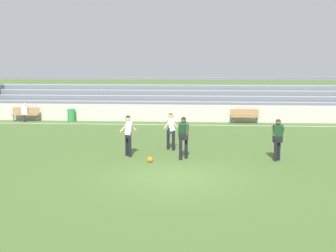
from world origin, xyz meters
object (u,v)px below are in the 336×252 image
(bench_far_right, at_px, (245,115))
(player_dark_overlapping, at_px, (278,136))
(bleacher_stand, at_px, (178,100))
(player_dark_trailing_run, at_px, (183,134))
(player_white_challenging, at_px, (171,128))
(soccer_ball, at_px, (150,160))
(spectator_seated, at_px, (25,111))
(player_white_on_ball, at_px, (128,132))
(bench_near_bin, at_px, (25,113))
(trash_bin, at_px, (71,115))

(bench_far_right, bearing_deg, player_dark_overlapping, -88.61)
(bleacher_stand, distance_m, player_dark_trailing_run, 13.96)
(player_white_challenging, height_order, soccer_ball, player_white_challenging)
(spectator_seated, bearing_deg, player_white_on_ball, -49.66)
(player_dark_trailing_run, bearing_deg, soccer_ball, -152.96)
(bench_far_right, bearing_deg, player_dark_trailing_run, -108.24)
(bench_near_bin, xyz_separation_m, player_white_on_ball, (8.55, -10.18, 0.49))
(spectator_seated, relative_size, soccer_ball, 5.50)
(player_dark_trailing_run, relative_size, player_dark_overlapping, 1.03)
(bench_far_right, bearing_deg, soccer_ball, -113.01)
(spectator_seated, distance_m, player_dark_overlapping, 17.94)
(bench_near_bin, xyz_separation_m, player_dark_overlapping, (14.59, -10.55, 0.45))
(trash_bin, xyz_separation_m, player_white_challenging, (7.18, -8.90, 0.58))
(bench_near_bin, xyz_separation_m, player_dark_trailing_run, (10.85, -10.55, 0.48))
(bench_near_bin, distance_m, player_white_challenging, 13.44)
(bleacher_stand, bearing_deg, player_white_on_ball, -95.61)
(bleacher_stand, height_order, spectator_seated, bleacher_stand)
(bench_far_right, height_order, player_dark_overlapping, player_dark_overlapping)
(bleacher_stand, bearing_deg, player_dark_overlapping, -71.31)
(bench_near_bin, relative_size, soccer_ball, 8.18)
(bench_near_bin, relative_size, trash_bin, 2.21)
(bleacher_stand, xyz_separation_m, soccer_ball, (-0.31, -14.58, -1.06))
(spectator_seated, height_order, player_dark_trailing_run, player_dark_trailing_run)
(player_dark_trailing_run, relative_size, soccer_ball, 7.82)
(bench_far_right, relative_size, spectator_seated, 1.49)
(soccer_ball, bearing_deg, player_white_challenging, 75.39)
(soccer_ball, bearing_deg, player_dark_trailing_run, 27.04)
(bench_near_bin, height_order, player_white_on_ball, player_white_on_ball)
(bench_near_bin, relative_size, player_white_on_ball, 1.05)
(bench_far_right, xyz_separation_m, player_white_on_ball, (-5.78, -10.18, 0.49))
(bleacher_stand, xyz_separation_m, bench_near_bin, (-9.88, -3.37, -0.63))
(bench_near_bin, relative_size, player_dark_trailing_run, 1.05)
(bleacher_stand, relative_size, spectator_seated, 22.52)
(bleacher_stand, height_order, player_white_challenging, bleacher_stand)
(bench_near_bin, bearing_deg, player_white_on_ball, -49.99)
(player_dark_trailing_run, xyz_separation_m, soccer_ball, (-1.28, -0.65, -0.92))
(bench_near_bin, height_order, trash_bin, bench_near_bin)
(bench_far_right, distance_m, spectator_seated, 14.33)
(bench_far_right, bearing_deg, player_white_on_ball, -119.60)
(trash_bin, height_order, spectator_seated, spectator_seated)
(player_white_challenging, bearing_deg, trash_bin, 128.91)
(trash_bin, distance_m, player_white_on_ball, 11.75)
(bench_near_bin, relative_size, player_dark_overlapping, 1.08)
(player_white_on_ball, xyz_separation_m, player_dark_overlapping, (6.04, -0.37, -0.04))
(player_dark_overlapping, bearing_deg, player_white_challenging, 157.33)
(trash_bin, xyz_separation_m, player_dark_overlapping, (11.55, -10.72, 0.59))
(player_white_on_ball, height_order, soccer_ball, player_white_on_ball)
(player_dark_trailing_run, relative_size, player_white_challenging, 1.03)
(bleacher_stand, relative_size, player_dark_overlapping, 16.30)
(bench_near_bin, bearing_deg, spectator_seated, -90.00)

